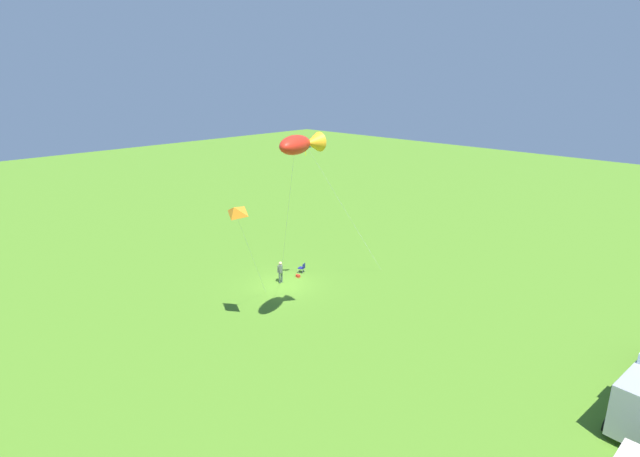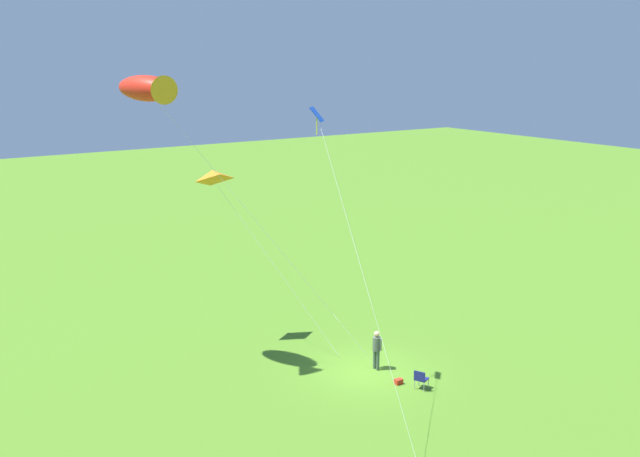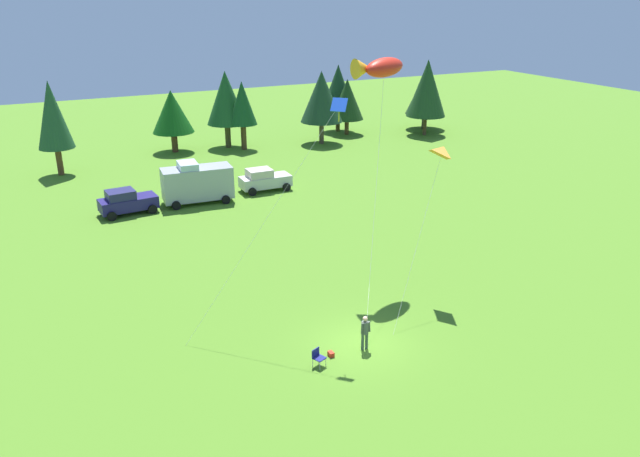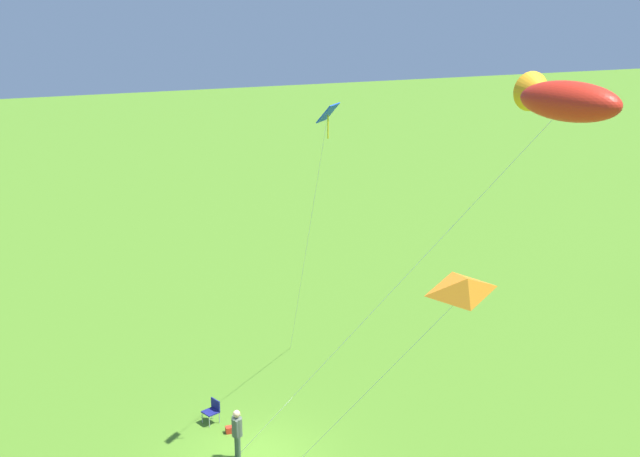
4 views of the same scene
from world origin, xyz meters
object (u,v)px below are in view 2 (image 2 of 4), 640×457
Objects in this scene: kite_diamond_blue at (322,132)px; folding_chair at (421,378)px; kite_large_fish at (149,89)px; backpack_on_grass at (399,382)px; kite_delta_orange at (212,176)px; person_kite_flyer at (377,347)px.

folding_chair is at bearing -124.25° from kite_diamond_blue.
kite_large_fish is 7.19m from kite_diamond_blue.
folding_chair is 10.69m from kite_diamond_blue.
kite_large_fish reaches higher than backpack_on_grass.
kite_delta_orange is at bearing -60.99° from kite_large_fish.
backpack_on_grass is 15.51m from kite_large_fish.
kite_delta_orange is at bearing 8.23° from kite_diamond_blue.
kite_diamond_blue is (-5.32, -4.60, -1.52)m from kite_large_fish.
folding_chair is 2.56× the size of backpack_on_grass.
folding_chair is at bearing -133.78° from kite_large_fish.
folding_chair is (-2.58, -0.25, -0.53)m from person_kite_flyer.
kite_delta_orange reaches higher than person_kite_flyer.
kite_large_fish is 1.10× the size of kite_diamond_blue.
person_kite_flyer is 5.44× the size of backpack_on_grass.
folding_chair reaches higher than backpack_on_grass.
folding_chair is 1.04m from backpack_on_grass.
person_kite_flyer reaches higher than backpack_on_grass.
folding_chair is at bearing -155.42° from kite_delta_orange.
folding_chair is 0.07× the size of kite_diamond_blue.
kite_delta_orange is (7.29, 1.05, -2.52)m from kite_diamond_blue.
backpack_on_grass is 12.29m from kite_delta_orange.
kite_delta_orange is at bearing 24.55° from backpack_on_grass.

